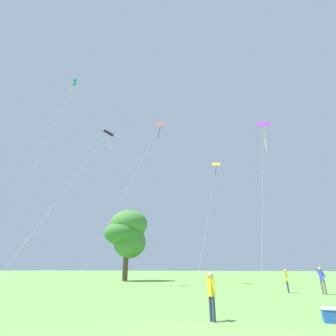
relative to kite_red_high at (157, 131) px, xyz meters
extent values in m
cube|color=red|center=(0.20, 0.56, 1.39)|extent=(1.56, 0.90, 1.04)
cylinder|color=#3F382D|center=(0.20, 0.56, 1.39)|extent=(0.84, 0.59, 0.47)
cylinder|color=black|center=(0.01, 0.61, 0.12)|extent=(0.45, 0.17, 1.72)
cylinder|color=silver|center=(-1.25, -4.39, -8.62)|extent=(2.91, 9.92, 19.84)
cube|color=purple|center=(13.61, 7.00, 2.47)|extent=(2.33, 1.37, 1.71)
cylinder|color=#3F382D|center=(13.61, 7.00, 2.47)|extent=(1.87, 0.73, 0.75)
cylinder|color=silver|center=(13.57, 7.11, -0.04)|extent=(0.23, 0.35, 3.44)
cylinder|color=silver|center=(12.06, 1.24, -8.12)|extent=(3.12, 11.54, 20.83)
cube|color=black|center=(-4.36, -4.60, -2.00)|extent=(1.09, 1.43, 1.14)
cylinder|color=#3F382D|center=(-4.36, -4.60, -2.00)|extent=(0.95, 0.35, 0.61)
cylinder|color=silver|center=(-4.23, -4.43, -3.27)|extent=(0.34, 0.43, 1.69)
cylinder|color=silver|center=(-3.59, -10.46, -10.31)|extent=(1.55, 11.72, 16.44)
cube|color=yellow|center=(7.02, 2.72, -4.66)|extent=(0.97, 0.72, 0.70)
cylinder|color=#3F382D|center=(7.02, 2.72, -4.66)|extent=(0.95, 0.04, 0.19)
cylinder|color=black|center=(6.91, 2.56, -5.68)|extent=(0.28, 0.39, 1.33)
cylinder|color=silver|center=(6.47, -1.87, -11.64)|extent=(1.11, 9.20, 13.80)
cube|color=teal|center=(-8.41, -7.13, 4.98)|extent=(0.46, 0.46, 0.44)
cube|color=teal|center=(-8.41, -7.13, 4.40)|extent=(0.46, 0.46, 0.44)
cylinder|color=#3F382D|center=(-8.41, -7.13, 4.69)|extent=(0.03, 0.03, 0.83)
cylinder|color=yellow|center=(-8.41, -7.08, 3.61)|extent=(0.07, 0.16, 1.43)
cylinder|color=silver|center=(-7.27, -10.66, -6.96)|extent=(2.31, 7.07, 23.15)
cylinder|color=#2D3351|center=(8.91, -16.90, -18.16)|extent=(0.10, 0.10, 0.74)
cylinder|color=#2D3351|center=(9.03, -16.99, -18.16)|extent=(0.10, 0.10, 0.74)
cube|color=yellow|center=(8.97, -16.95, -17.52)|extent=(0.25, 0.25, 0.56)
cylinder|color=yellow|center=(8.88, -16.88, -17.38)|extent=(0.24, 0.21, 0.52)
cylinder|color=yellow|center=(9.06, -17.02, -17.38)|extent=(0.24, 0.21, 0.52)
sphere|color=tan|center=(8.97, -16.95, -17.14)|extent=(0.20, 0.20, 0.20)
cylinder|color=#665B4C|center=(14.47, -5.31, -18.11)|extent=(0.11, 0.11, 0.85)
cylinder|color=#665B4C|center=(14.64, -5.38, -18.11)|extent=(0.11, 0.11, 0.85)
cube|color=blue|center=(14.56, -5.35, -17.36)|extent=(0.27, 0.26, 0.64)
cylinder|color=blue|center=(14.43, -5.30, -17.20)|extent=(0.30, 0.19, 0.60)
cylinder|color=blue|center=(14.68, -5.40, -17.20)|extent=(0.30, 0.19, 0.60)
sphere|color=tan|center=(14.56, -5.35, -16.92)|extent=(0.24, 0.24, 0.24)
cylinder|color=#2D3351|center=(12.37, -5.00, -18.14)|extent=(0.10, 0.10, 0.78)
cylinder|color=#2D3351|center=(12.37, -4.84, -18.14)|extent=(0.10, 0.10, 0.78)
cube|color=yellow|center=(12.37, -4.92, -17.46)|extent=(0.19, 0.20, 0.59)
cylinder|color=yellow|center=(12.36, -5.04, -17.32)|extent=(0.09, 0.27, 0.55)
cylinder|color=yellow|center=(12.37, -4.80, -17.32)|extent=(0.09, 0.27, 0.55)
sphere|color=tan|center=(12.37, -4.92, -17.06)|extent=(0.21, 0.21, 0.21)
cylinder|color=brown|center=(-7.29, 6.98, -14.86)|extent=(0.73, 0.73, 7.34)
ellipsoid|color=#427F38|center=(-6.93, 7.25, -13.40)|extent=(4.65, 4.65, 4.30)
ellipsoid|color=#387533|center=(-7.69, 6.76, -12.07)|extent=(5.81, 5.81, 3.58)
ellipsoid|color=#427F38|center=(-7.09, 6.99, -10.75)|extent=(5.45, 5.45, 4.13)
cube|color=#2351B2|center=(12.68, -15.84, -18.34)|extent=(0.56, 0.36, 0.38)
cube|color=white|center=(12.68, -15.84, -18.12)|extent=(0.60, 0.40, 0.06)
camera|label=1|loc=(10.65, -26.28, -16.91)|focal=26.29mm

